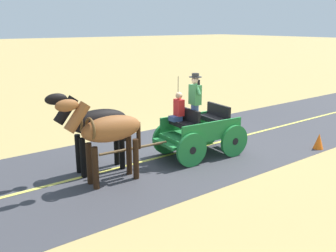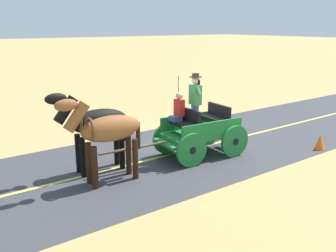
# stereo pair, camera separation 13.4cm
# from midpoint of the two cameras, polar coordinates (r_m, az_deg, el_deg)

# --- Properties ---
(ground_plane) EXTENTS (200.00, 200.00, 0.00)m
(ground_plane) POSITION_cam_midpoint_polar(r_m,az_deg,el_deg) (11.78, 4.52, -3.51)
(ground_plane) COLOR tan
(road_surface) EXTENTS (5.25, 160.00, 0.01)m
(road_surface) POSITION_cam_midpoint_polar(r_m,az_deg,el_deg) (11.78, 4.52, -3.49)
(road_surface) COLOR #38383D
(road_surface) RESTS_ON ground
(road_centre_stripe) EXTENTS (0.12, 160.00, 0.00)m
(road_centre_stripe) POSITION_cam_midpoint_polar(r_m,az_deg,el_deg) (11.78, 4.52, -3.46)
(road_centre_stripe) COLOR #DBCC4C
(road_centre_stripe) RESTS_ON road_surface
(horse_drawn_carriage) EXTENTS (1.60, 4.52, 2.50)m
(horse_drawn_carriage) POSITION_cam_midpoint_polar(r_m,az_deg,el_deg) (10.95, 5.07, -0.52)
(horse_drawn_carriage) COLOR #1E7233
(horse_drawn_carriage) RESTS_ON ground
(horse_near_side) EXTENTS (0.63, 2.13, 2.21)m
(horse_near_side) POSITION_cam_midpoint_polar(r_m,az_deg,el_deg) (9.03, -8.98, -0.75)
(horse_near_side) COLOR brown
(horse_near_side) RESTS_ON ground
(horse_off_side) EXTENTS (0.68, 2.14, 2.21)m
(horse_off_side) POSITION_cam_midpoint_polar(r_m,az_deg,el_deg) (9.77, -10.82, 0.39)
(horse_off_side) COLOR black
(horse_off_side) RESTS_ON ground
(traffic_cone) EXTENTS (0.32, 0.32, 0.50)m
(traffic_cone) POSITION_cam_midpoint_polar(r_m,az_deg,el_deg) (12.57, 22.68, -2.27)
(traffic_cone) COLOR orange
(traffic_cone) RESTS_ON ground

